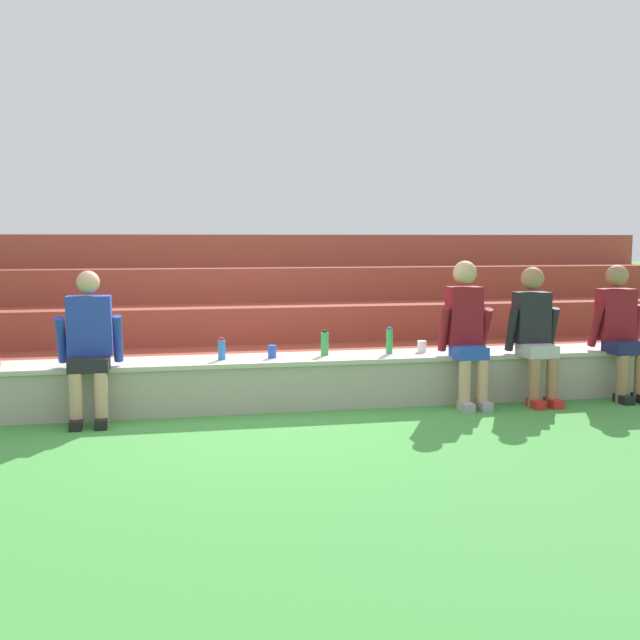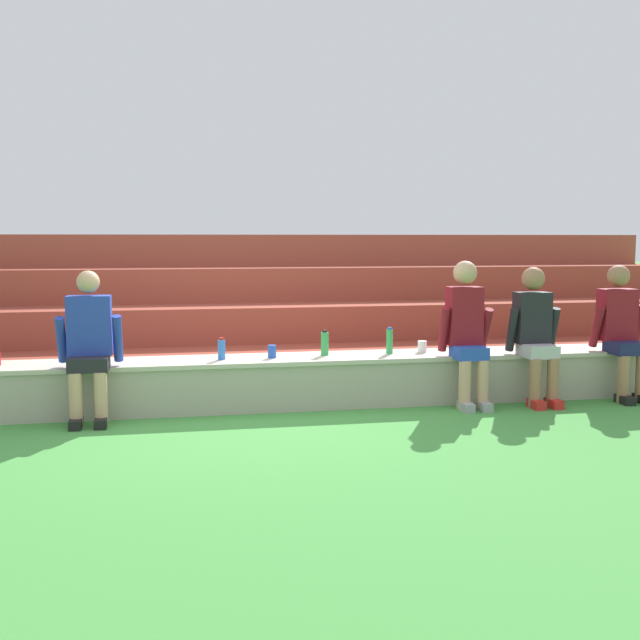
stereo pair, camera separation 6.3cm
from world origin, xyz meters
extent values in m
plane|color=#428E3D|center=(0.00, 0.00, 0.00)|extent=(80.00, 80.00, 0.00)
cube|color=#A8A08E|center=(0.00, 0.28, 0.23)|extent=(8.22, 0.57, 0.46)
cube|color=#BCB39F|center=(0.00, 0.28, 0.45)|extent=(8.26, 0.61, 0.04)
cube|color=brown|center=(0.00, 1.20, 0.20)|extent=(11.63, 0.75, 0.41)
cube|color=brown|center=(0.00, 1.96, 0.41)|extent=(11.63, 0.75, 0.81)
cube|color=brown|center=(0.00, 2.71, 0.61)|extent=(11.63, 0.75, 1.22)
cube|color=#9B4535|center=(0.00, 3.46, 0.81)|extent=(11.63, 0.75, 1.63)
cylinder|color=tan|center=(-1.48, -0.19, 0.23)|extent=(0.11, 0.11, 0.46)
cylinder|color=tan|center=(-1.28, -0.19, 0.23)|extent=(0.11, 0.11, 0.46)
cube|color=black|center=(-1.48, -0.23, 0.04)|extent=(0.10, 0.22, 0.08)
cube|color=black|center=(-1.28, -0.23, 0.04)|extent=(0.10, 0.22, 0.08)
cube|color=black|center=(-1.38, -0.07, 0.52)|extent=(0.33, 0.30, 0.12)
cube|color=#23389E|center=(-1.38, 0.07, 0.83)|extent=(0.37, 0.20, 0.52)
sphere|color=tan|center=(-1.38, 0.07, 1.21)|extent=(0.20, 0.20, 0.20)
cylinder|color=#23389E|center=(-1.61, 0.05, 0.71)|extent=(0.08, 0.23, 0.42)
cylinder|color=#23389E|center=(-1.15, 0.05, 0.71)|extent=(0.08, 0.19, 0.43)
cylinder|color=tan|center=(1.96, -0.20, 0.23)|extent=(0.11, 0.11, 0.46)
cylinder|color=tan|center=(2.13, -0.20, 0.23)|extent=(0.11, 0.11, 0.46)
cube|color=#99999E|center=(1.96, -0.24, 0.04)|extent=(0.10, 0.22, 0.08)
cube|color=#99999E|center=(2.13, -0.24, 0.04)|extent=(0.10, 0.22, 0.08)
cube|color=#2347B2|center=(2.05, -0.08, 0.52)|extent=(0.28, 0.31, 0.12)
cube|color=maroon|center=(2.05, 0.06, 0.85)|extent=(0.32, 0.20, 0.55)
sphere|color=tan|center=(2.05, 0.06, 1.26)|extent=(0.23, 0.23, 0.23)
cylinder|color=maroon|center=(1.84, 0.04, 0.72)|extent=(0.08, 0.17, 0.43)
cylinder|color=maroon|center=(2.25, 0.04, 0.72)|extent=(0.08, 0.24, 0.42)
cylinder|color=#996B4C|center=(2.64, -0.23, 0.23)|extent=(0.11, 0.11, 0.46)
cylinder|color=#996B4C|center=(2.82, -0.23, 0.23)|extent=(0.11, 0.11, 0.46)
cube|color=red|center=(2.64, -0.27, 0.04)|extent=(0.10, 0.22, 0.08)
cube|color=red|center=(2.82, -0.27, 0.04)|extent=(0.10, 0.22, 0.08)
cube|color=#B2B2B7|center=(2.73, -0.09, 0.52)|extent=(0.29, 0.34, 0.12)
cube|color=black|center=(2.73, 0.05, 0.82)|extent=(0.33, 0.20, 0.49)
sphere|color=#996B4C|center=(2.73, 0.05, 1.20)|extent=(0.22, 0.22, 0.22)
cylinder|color=black|center=(2.52, 0.03, 0.71)|extent=(0.08, 0.18, 0.43)
cylinder|color=black|center=(2.95, 0.03, 0.71)|extent=(0.08, 0.19, 0.43)
cylinder|color=#996B4C|center=(3.57, -0.21, 0.23)|extent=(0.11, 0.11, 0.46)
cube|color=black|center=(3.57, -0.25, 0.04)|extent=(0.10, 0.22, 0.08)
cube|color=#191E47|center=(3.67, -0.08, 0.52)|extent=(0.32, 0.32, 0.12)
cube|color=maroon|center=(3.67, 0.10, 0.83)|extent=(0.35, 0.20, 0.51)
sphere|color=#996B4C|center=(3.67, 0.10, 1.21)|extent=(0.22, 0.22, 0.22)
cylinder|color=maroon|center=(3.44, 0.08, 0.71)|extent=(0.08, 0.21, 0.42)
cylinder|color=maroon|center=(3.89, 0.08, 0.71)|extent=(0.08, 0.15, 0.43)
cylinder|color=blue|center=(-0.24, 0.25, 0.56)|extent=(0.07, 0.07, 0.18)
cylinder|color=red|center=(-0.24, 0.25, 0.66)|extent=(0.04, 0.04, 0.02)
cylinder|color=green|center=(0.75, 0.33, 0.58)|extent=(0.07, 0.07, 0.22)
cylinder|color=black|center=(0.75, 0.33, 0.70)|extent=(0.04, 0.04, 0.02)
cylinder|color=green|center=(1.38, 0.30, 0.58)|extent=(0.07, 0.07, 0.24)
cylinder|color=blue|center=(1.38, 0.30, 0.71)|extent=(0.04, 0.04, 0.02)
cylinder|color=white|center=(1.73, 0.34, 0.52)|extent=(0.09, 0.09, 0.11)
cylinder|color=blue|center=(0.23, 0.26, 0.53)|extent=(0.08, 0.08, 0.12)
camera|label=1|loc=(-0.70, -6.65, 1.58)|focal=42.31mm
camera|label=2|loc=(-0.63, -6.66, 1.58)|focal=42.31mm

